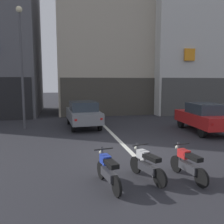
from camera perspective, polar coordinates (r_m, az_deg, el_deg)
name	(u,v)px	position (r m, az deg, el deg)	size (l,w,h in m)	color
ground_plane	(131,152)	(9.56, 4.61, -9.78)	(120.00, 120.00, 0.00)	#2B2B30
lane_centre_line	(104,126)	(15.24, -1.99, -3.34)	(0.20, 18.00, 0.01)	silver
building_mid_block	(104,54)	(23.21, -1.87, 14.13)	(8.88, 7.29, 11.21)	#B2A893
building_far_right	(185,44)	(26.28, 17.40, 15.60)	(9.56, 9.69, 13.57)	silver
car_grey_crossing_near	(83,113)	(14.63, -7.10, -0.33)	(2.00, 4.20, 1.64)	black
car_red_parked_kerbside	(204,117)	(14.12, 21.68, -1.06)	(2.10, 4.23, 1.64)	black
street_lamp	(21,56)	(15.07, -21.37, 12.60)	(0.36, 0.36, 7.17)	#47474C
motorcycle_blue_row_leftmost	(108,170)	(6.41, -1.01, -14.11)	(0.55, 1.66, 0.98)	black
motorcycle_white_row_left_mid	(147,164)	(6.91, 8.50, -12.59)	(0.63, 1.62, 0.98)	black
motorcycle_red_row_centre	(188,164)	(7.23, 18.08, -11.97)	(0.55, 1.67, 0.98)	black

